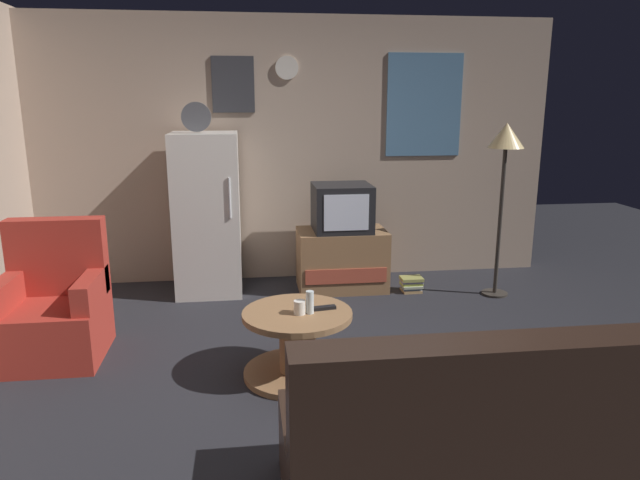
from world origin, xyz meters
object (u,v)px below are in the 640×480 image
remote_control (325,308)px  book_stack (411,284)px  standing_lamp (505,149)px  mug_ceramic_white (300,307)px  armchair (54,310)px  fridge (207,214)px  tv_stand (342,260)px  couch (479,448)px  coffee_table (298,344)px  wine_glass (310,302)px  crt_tv (342,208)px

remote_control → book_stack: remote_control is taller
standing_lamp → mug_ceramic_white: size_ratio=17.67×
standing_lamp → armchair: (-3.68, -0.85, -1.02)m
fridge → tv_stand: bearing=-3.4°
standing_lamp → couch: (-1.32, -2.80, -1.05)m
coffee_table → wine_glass: wine_glass is taller
tv_stand → standing_lamp: 1.80m
tv_stand → wine_glass: wine_glass is taller
coffee_table → tv_stand: bearing=71.6°
tv_stand → couch: couch is taller
wine_glass → mug_ceramic_white: size_ratio=1.67×
standing_lamp → book_stack: (-0.76, 0.18, -1.29)m
fridge → wine_glass: size_ratio=11.80×
wine_glass → mug_ceramic_white: bearing=-175.7°
fridge → crt_tv: bearing=-3.5°
coffee_table → book_stack: coffee_table is taller
fridge → wine_glass: fridge is taller
couch → coffee_table: bearing=115.6°
crt_tv → couch: crt_tv is taller
tv_stand → remote_control: 1.80m
mug_ceramic_white → armchair: armchair is taller
wine_glass → tv_stand: bearing=74.3°
wine_glass → mug_ceramic_white: (-0.07, -0.01, -0.03)m
tv_stand → remote_control: bearing=-103.0°
tv_stand → crt_tv: (-0.00, -0.00, 0.51)m
book_stack → fridge: bearing=172.2°
tv_stand → crt_tv: size_ratio=1.56×
remote_control → couch: 1.51m
crt_tv → tv_stand: bearing=17.0°
fridge → standing_lamp: bearing=-9.4°
fridge → couch: bearing=-67.5°
wine_glass → armchair: (-1.77, 0.58, -0.19)m
crt_tv → couch: 3.20m
fridge → tv_stand: 1.35m
mug_ceramic_white → book_stack: 2.08m
fridge → mug_ceramic_white: fridge is taller
coffee_table → armchair: armchair is taller
wine_glass → mug_ceramic_white: wine_glass is taller
crt_tv → remote_control: (-0.40, -1.75, -0.34)m
armchair → fridge: bearing=52.0°
couch → standing_lamp: bearing=64.8°
armchair → remote_control: bearing=-15.8°
wine_glass → fridge: bearing=111.8°
wine_glass → book_stack: bearing=54.5°
fridge → mug_ceramic_white: 2.02m
wine_glass → book_stack: 2.04m
coffee_table → mug_ceramic_white: 0.27m
wine_glass → couch: couch is taller
crt_tv → book_stack: crt_tv is taller
tv_stand → armchair: (-2.27, -1.22, 0.05)m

